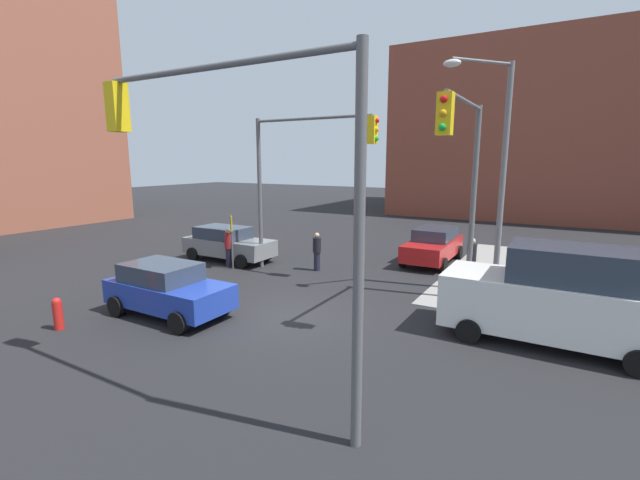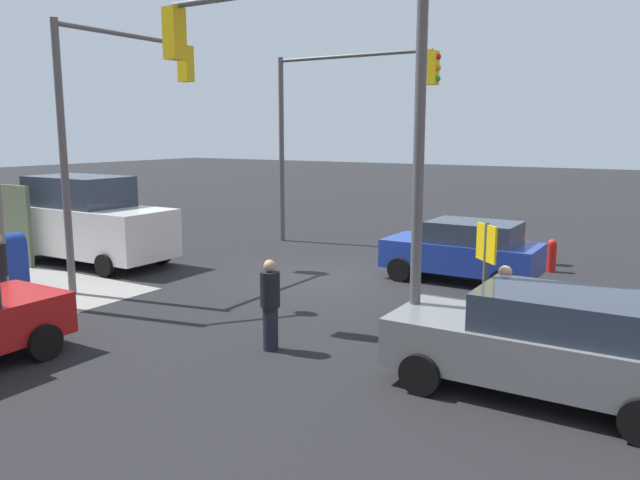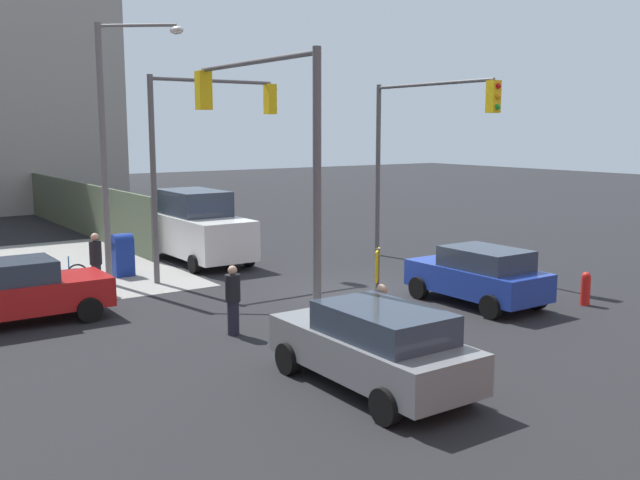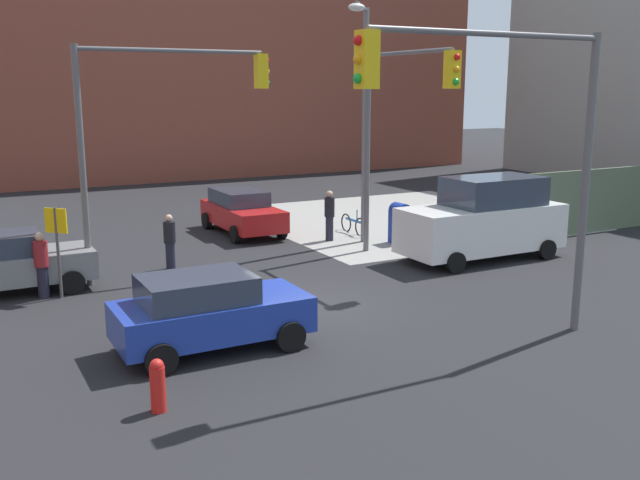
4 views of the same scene
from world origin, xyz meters
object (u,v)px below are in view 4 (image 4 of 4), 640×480
at_px(bicycle_leaning_on_fence, 353,225).
at_px(pedestrian_crossing, 170,241).
at_px(fire_hydrant, 158,384).
at_px(sedan_blue, 209,311).
at_px(sedan_gray, 2,263).
at_px(mailbox_blue, 400,222).
at_px(van_white_delivery, 484,219).
at_px(smokestack, 452,55).
at_px(pedestrian_walking_north, 42,264).
at_px(pedestrian_waiting, 329,215).
at_px(street_lamp_corner, 364,108).
at_px(coupe_red, 242,211).
at_px(traffic_signal_nw_corner, 159,115).
at_px(traffic_signal_ne_corner, 398,115).
at_px(traffic_signal_se_corner, 508,124).

bearing_deg(bicycle_leaning_on_fence, pedestrian_crossing, -165.28).
distance_m(fire_hydrant, sedan_blue, 2.99).
distance_m(sedan_gray, bicycle_leaning_on_fence, 12.54).
bearing_deg(pedestrian_crossing, sedan_blue, -170.01).
bearing_deg(mailbox_blue, van_white_delivery, -72.27).
distance_m(sedan_gray, van_white_delivery, 14.21).
distance_m(smokestack, pedestrian_walking_north, 43.27).
distance_m(smokestack, pedestrian_waiting, 34.10).
height_order(street_lamp_corner, pedestrian_walking_north, street_lamp_corner).
bearing_deg(coupe_red, van_white_delivery, -54.82).
relative_size(traffic_signal_nw_corner, fire_hydrant, 6.91).
bearing_deg(pedestrian_waiting, fire_hydrant, -16.14).
bearing_deg(sedan_blue, smokestack, 45.57).
bearing_deg(traffic_signal_nw_corner, sedan_gray, 177.28).
distance_m(mailbox_blue, sedan_blue, 11.64).
xyz_separation_m(mailbox_blue, fire_hydrant, (-11.20, -9.20, -0.28)).
bearing_deg(pedestrian_crossing, traffic_signal_ne_corner, -90.36).
bearing_deg(sedan_blue, traffic_signal_nw_corner, 81.87).
relative_size(street_lamp_corner, fire_hydrant, 8.51).
bearing_deg(bicycle_leaning_on_fence, pedestrian_waiting, -153.54).
height_order(traffic_signal_se_corner, traffic_signal_ne_corner, same).
bearing_deg(fire_hydrant, traffic_signal_nw_corner, 73.03).
bearing_deg(sedan_blue, traffic_signal_se_corner, -26.35).
bearing_deg(sedan_blue, fire_hydrant, -126.22).
bearing_deg(pedestrian_crossing, traffic_signal_se_corner, -136.55).
bearing_deg(street_lamp_corner, pedestrian_walking_north, -170.97).
distance_m(van_white_delivery, pedestrian_crossing, 9.84).
bearing_deg(van_white_delivery, sedan_gray, 168.20).
relative_size(smokestack, fire_hydrant, 16.67).
xyz_separation_m(mailbox_blue, bicycle_leaning_on_fence, (-0.60, 2.20, -0.42)).
relative_size(mailbox_blue, pedestrian_crossing, 0.85).
height_order(mailbox_blue, fire_hydrant, mailbox_blue).
height_order(traffic_signal_ne_corner, bicycle_leaning_on_fence, traffic_signal_ne_corner).
bearing_deg(smokestack, fire_hydrant, -133.92).
bearing_deg(pedestrian_waiting, mailbox_blue, 77.68).
bearing_deg(pedestrian_crossing, coupe_red, -24.14).
xyz_separation_m(fire_hydrant, pedestrian_waiting, (9.20, 10.70, 0.46)).
distance_m(smokestack, van_white_delivery, 35.60).
bearing_deg(traffic_signal_ne_corner, pedestrian_crossing, 159.56).
xyz_separation_m(sedan_blue, van_white_delivery, (10.47, 3.61, 0.44)).
relative_size(sedan_blue, coupe_red, 0.91).
relative_size(smokestack, van_white_delivery, 2.90).
bearing_deg(traffic_signal_ne_corner, pedestrian_waiting, 94.61).
distance_m(traffic_signal_se_corner, sedan_blue, 7.17).
bearing_deg(pedestrian_waiting, traffic_signal_ne_corner, 29.16).
bearing_deg(pedestrian_walking_north, traffic_signal_ne_corner, -29.27).
xyz_separation_m(traffic_signal_ne_corner, van_white_delivery, (2.72, -0.98, -3.30)).
bearing_deg(traffic_signal_se_corner, pedestrian_crossing, 113.38).
height_order(pedestrian_waiting, bicycle_leaning_on_fence, pedestrian_waiting).
relative_size(fire_hydrant, sedan_blue, 0.23).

